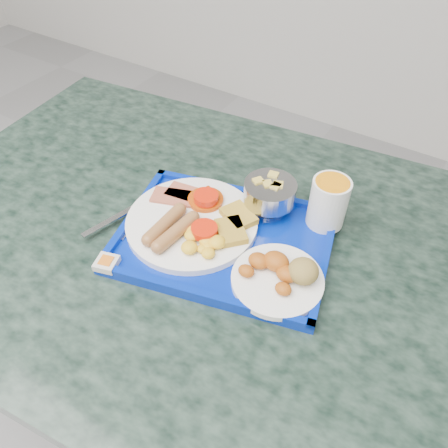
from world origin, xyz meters
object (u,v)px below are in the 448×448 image
(main_plate, at_px, (195,222))
(bread_plate, at_px, (281,275))
(table, at_px, (207,296))
(fruit_bowl, at_px, (270,193))
(juice_cup, at_px, (328,201))
(tray, at_px, (224,240))

(main_plate, distance_m, bread_plate, 0.21)
(main_plate, bearing_deg, table, 6.41)
(table, distance_m, fruit_bowl, 0.31)
(table, distance_m, bread_plate, 0.31)
(juice_cup, bearing_deg, fruit_bowl, -164.93)
(main_plate, bearing_deg, juice_cup, 35.42)
(table, xyz_separation_m, main_plate, (-0.02, -0.00, 0.24))
(main_plate, relative_size, bread_plate, 1.60)
(tray, xyz_separation_m, bread_plate, (0.14, -0.03, 0.02))
(table, distance_m, main_plate, 0.24)
(table, height_order, tray, tray)
(juice_cup, bearing_deg, bread_plate, -91.93)
(main_plate, height_order, juice_cup, juice_cup)
(table, height_order, main_plate, main_plate)
(fruit_bowl, relative_size, juice_cup, 1.02)
(tray, xyz_separation_m, main_plate, (-0.07, -0.00, 0.02))
(main_plate, xyz_separation_m, fruit_bowl, (0.10, 0.12, 0.03))
(table, bearing_deg, fruit_bowl, 56.14)
(table, relative_size, main_plate, 5.30)
(table, xyz_separation_m, juice_cup, (0.19, 0.15, 0.28))
(bread_plate, relative_size, juice_cup, 1.59)
(tray, distance_m, main_plate, 0.07)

